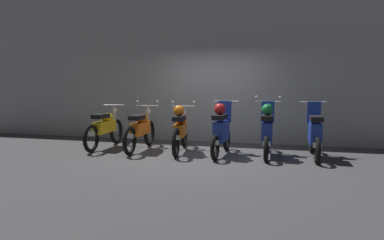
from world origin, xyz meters
name	(u,v)px	position (x,y,z in m)	size (l,w,h in m)	color
ground_plane	(198,155)	(0.00, 0.00, 0.00)	(80.00, 80.00, 0.00)	#424244
back_wall	(216,86)	(0.00, 2.03, 1.50)	(16.00, 0.30, 3.00)	#9EA0A3
motorbike_slot_0	(105,128)	(-2.43, 0.37, 0.49)	(0.56, 1.95, 1.03)	black
motorbike_slot_1	(141,129)	(-1.46, 0.28, 0.49)	(0.59, 1.95, 1.15)	black
motorbike_slot_2	(180,129)	(-0.49, 0.30, 0.53)	(0.58, 1.94, 1.15)	black
motorbike_slot_3	(222,129)	(0.49, 0.17, 0.57)	(0.56, 1.68, 1.18)	black
motorbike_slot_4	(267,130)	(1.46, 0.29, 0.57)	(0.59, 1.68, 1.29)	black
motorbike_slot_5	(315,133)	(2.43, 0.35, 0.52)	(0.56, 1.68, 1.18)	black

